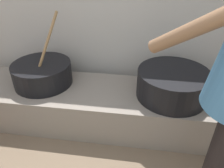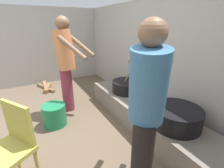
# 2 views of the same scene
# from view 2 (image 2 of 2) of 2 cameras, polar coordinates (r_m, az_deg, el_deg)

# --- Properties ---
(ground_plane) EXTENTS (10.31, 10.31, 0.00)m
(ground_plane) POSITION_cam_2_polar(r_m,az_deg,el_deg) (2.55, -28.62, -19.18)
(ground_plane) COLOR brown
(block_enclosure_left) EXTENTS (0.20, 4.62, 1.94)m
(block_enclosure_left) POSITION_cam_2_polar(r_m,az_deg,el_deg) (4.64, -31.79, 10.89)
(block_enclosure_left) COLOR #ADA8A0
(block_enclosure_left) RESTS_ON ground_plane
(block_enclosure_rear) EXTENTS (5.36, 0.20, 1.94)m
(block_enclosure_rear) POSITION_cam_2_polar(r_m,az_deg,el_deg) (2.91, 15.83, 8.92)
(block_enclosure_rear) COLOR #ADA8A0
(block_enclosure_rear) RESTS_ON ground_plane
(hearth_ledge) EXTENTS (2.57, 0.60, 0.35)m
(hearth_ledge) POSITION_cam_2_polar(r_m,az_deg,el_deg) (2.61, 11.41, -10.91)
(hearth_ledge) COLOR slate
(hearth_ledge) RESTS_ON ground_plane
(cooking_pot_main) EXTENTS (0.53, 0.53, 0.65)m
(cooking_pot_main) POSITION_cam_2_polar(r_m,az_deg,el_deg) (2.92, 5.28, -0.83)
(cooking_pot_main) COLOR black
(cooking_pot_main) RESTS_ON hearth_ledge
(cooking_pot_secondary) EXTENTS (0.59, 0.59, 0.23)m
(cooking_pot_secondary) POSITION_cam_2_polar(r_m,az_deg,el_deg) (2.13, 22.26, -10.83)
(cooking_pot_secondary) COLOR black
(cooking_pot_secondary) RESTS_ON hearth_ledge
(cook_in_blue_shirt) EXTENTS (0.71, 0.67, 1.58)m
(cook_in_blue_shirt) POSITION_cam_2_polar(r_m,az_deg,el_deg) (1.34, 12.29, -7.65)
(cook_in_blue_shirt) COLOR black
(cook_in_blue_shirt) RESTS_ON ground_plane
(cook_in_orange_shirt) EXTENTS (0.72, 0.68, 1.65)m
(cook_in_orange_shirt) POSITION_cam_2_polar(r_m,az_deg,el_deg) (2.83, -16.29, 8.19)
(cook_in_orange_shirt) COLOR #8C3347
(cook_in_orange_shirt) RESTS_ON ground_plane
(chair_olive) EXTENTS (0.55, 0.55, 0.88)m
(chair_olive) POSITION_cam_2_polar(r_m,az_deg,el_deg) (1.79, -32.89, -18.45)
(chair_olive) COLOR #B2A847
(chair_olive) RESTS_ON ground_plane
(bucket_green_plastic) EXTENTS (0.36, 0.36, 0.35)m
(bucket_green_plastic) POSITION_cam_2_polar(r_m,az_deg,el_deg) (2.72, -20.06, -10.46)
(bucket_green_plastic) COLOR #1E7A4C
(bucket_green_plastic) RESTS_ON ground_plane
(firewood_pile) EXTENTS (0.78, 0.35, 0.09)m
(firewood_pile) POSITION_cam_2_polar(r_m,az_deg,el_deg) (4.29, -22.64, -1.11)
(firewood_pile) COLOR olive
(firewood_pile) RESTS_ON ground_plane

